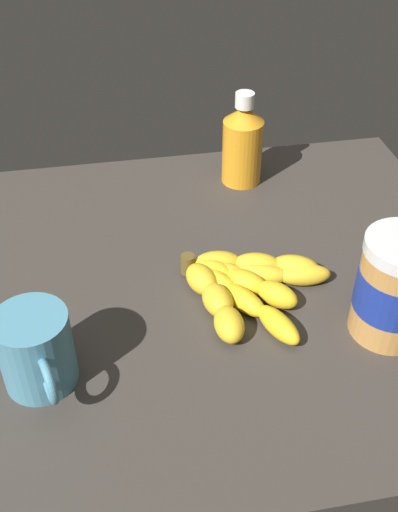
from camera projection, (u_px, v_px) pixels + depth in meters
ground_plane at (232, 287)px, 87.57cm from camera, size 70.24×73.90×3.46cm
banana_bunch at (244, 283)px, 83.03cm from camera, size 19.13×20.73×3.73cm
peanut_butter_jar at (396, 288)px, 74.40cm from camera, size 9.81×9.81×14.04cm
honey_bottle at (243, 143)px, 102.06cm from camera, size 6.75×6.75×15.97cm
coffee_mug at (36, 351)px, 69.24cm from camera, size 12.23×8.53×9.85cm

